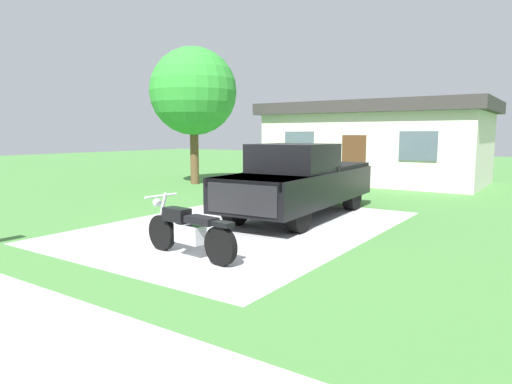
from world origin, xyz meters
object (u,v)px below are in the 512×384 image
(shade_tree, at_px, (193,92))
(neighbor_house, at_px, (376,142))
(pickup_truck, at_px, (301,180))
(motorcycle, at_px, (189,231))

(shade_tree, xyz_separation_m, neighbor_house, (6.11, 5.30, -2.12))
(neighbor_house, bearing_deg, pickup_truck, -81.52)
(pickup_truck, bearing_deg, motorcycle, -86.30)
(motorcycle, bearing_deg, neighbor_house, 96.93)
(motorcycle, xyz_separation_m, neighbor_house, (-1.73, 14.20, 1.32))
(motorcycle, relative_size, neighbor_house, 0.23)
(motorcycle, distance_m, pickup_truck, 4.65)
(neighbor_house, bearing_deg, shade_tree, -139.04)
(shade_tree, bearing_deg, pickup_truck, -29.61)
(motorcycle, xyz_separation_m, shade_tree, (-7.83, 8.90, 3.44))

